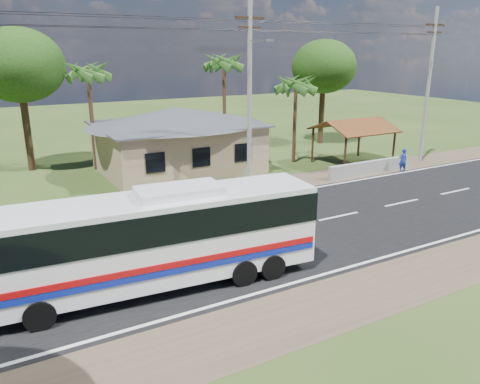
% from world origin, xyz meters
% --- Properties ---
extents(ground, '(120.00, 120.00, 0.00)m').
position_xyz_m(ground, '(0.00, 0.00, 0.00)').
color(ground, '#274117').
rests_on(ground, ground).
extents(road, '(120.00, 16.00, 0.03)m').
position_xyz_m(road, '(0.00, 0.00, 0.01)').
color(road, black).
rests_on(road, ground).
extents(house, '(12.40, 10.00, 5.00)m').
position_xyz_m(house, '(1.00, 13.00, 2.64)').
color(house, tan).
rests_on(house, ground).
extents(waiting_shed, '(5.20, 4.48, 3.35)m').
position_xyz_m(waiting_shed, '(13.00, 8.50, 2.73)').
color(waiting_shed, '#372314').
rests_on(waiting_shed, ground).
extents(concrete_barrier, '(7.00, 0.30, 0.90)m').
position_xyz_m(concrete_barrier, '(12.00, 5.60, 0.45)').
color(concrete_barrier, '#9E9E99').
rests_on(concrete_barrier, ground).
extents(utility_poles, '(32.80, 2.22, 11.00)m').
position_xyz_m(utility_poles, '(2.67, 6.49, 5.77)').
color(utility_poles, '#9E9E99').
rests_on(utility_poles, ground).
extents(palm_near, '(2.80, 2.80, 6.70)m').
position_xyz_m(palm_near, '(9.50, 11.00, 5.71)').
color(palm_near, '#47301E').
rests_on(palm_near, ground).
extents(palm_mid, '(2.80, 2.80, 8.20)m').
position_xyz_m(palm_mid, '(6.00, 15.50, 7.16)').
color(palm_mid, '#47301E').
rests_on(palm_mid, ground).
extents(palm_far, '(2.80, 2.80, 7.70)m').
position_xyz_m(palm_far, '(-4.00, 16.00, 6.68)').
color(palm_far, '#47301E').
rests_on(palm_far, ground).
extents(tree_behind_house, '(6.00, 6.00, 9.61)m').
position_xyz_m(tree_behind_house, '(-8.00, 18.00, 7.12)').
color(tree_behind_house, '#47301E').
rests_on(tree_behind_house, ground).
extents(tree_behind_shed, '(5.60, 5.60, 9.02)m').
position_xyz_m(tree_behind_shed, '(16.00, 16.00, 6.68)').
color(tree_behind_shed, '#47301E').
rests_on(tree_behind_shed, ground).
extents(coach_bus, '(11.85, 3.44, 3.63)m').
position_xyz_m(coach_bus, '(-6.07, -2.55, 2.07)').
color(coach_bus, white).
rests_on(coach_bus, ground).
extents(motorcycle, '(1.60, 1.00, 0.80)m').
position_xyz_m(motorcycle, '(1.79, 6.42, 0.40)').
color(motorcycle, black).
rests_on(motorcycle, ground).
extents(person, '(0.69, 0.54, 1.67)m').
position_xyz_m(person, '(14.30, 4.87, 0.84)').
color(person, navy).
rests_on(person, ground).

